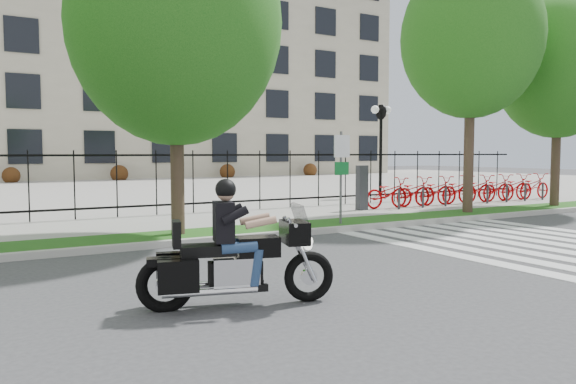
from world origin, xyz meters
TOP-DOWN VIEW (x-y plane):
  - ground at (0.00, 0.00)m, footprint 120.00×120.00m
  - curb at (0.00, 4.10)m, footprint 60.00×0.20m
  - grass_verge at (0.00, 4.95)m, footprint 60.00×1.50m
  - sidewalk at (0.00, 7.45)m, footprint 60.00×3.50m
  - plaza at (0.00, 25.00)m, footprint 80.00×34.00m
  - crosswalk_stripes at (4.83, 0.00)m, footprint 5.70×8.00m
  - iron_fence at (0.00, 9.20)m, footprint 30.00×0.06m
  - office_building at (0.00, 44.92)m, footprint 60.00×21.90m
  - lamp_post_right at (10.00, 12.00)m, footprint 1.06×0.70m
  - street_tree_1 at (-1.99, 4.95)m, footprint 4.95×4.95m
  - street_tree_2 at (7.81, 4.95)m, footprint 4.47×4.47m
  - street_tree_3 at (12.33, 4.95)m, footprint 4.46×4.46m
  - bike_share_station at (10.22, 7.20)m, footprint 10.09×0.89m
  - sign_pole_regulatory at (2.49, 4.58)m, footprint 0.50×0.09m
  - motorcycle_rider at (-3.24, -1.00)m, footprint 2.63×1.20m

SIDE VIEW (x-z plane):
  - ground at x=0.00m, z-range 0.00..0.00m
  - crosswalk_stripes at x=4.83m, z-range 0.00..0.01m
  - plaza at x=0.00m, z-range 0.00..0.10m
  - curb at x=0.00m, z-range 0.00..0.15m
  - grass_verge at x=0.00m, z-range 0.00..0.15m
  - sidewalk at x=0.00m, z-range 0.00..0.15m
  - bike_share_station at x=10.22m, z-range -0.06..1.44m
  - motorcycle_rider at x=-3.24m, z-range -0.35..1.73m
  - iron_fence at x=0.00m, z-range 0.15..2.15m
  - sign_pole_regulatory at x=2.49m, z-range 0.49..2.99m
  - lamp_post_right at x=10.00m, z-range 1.08..5.33m
  - street_tree_1 at x=-1.99m, z-range 1.18..8.96m
  - street_tree_3 at x=12.33m, z-range 1.36..8.94m
  - street_tree_2 at x=7.81m, z-range 1.65..9.80m
  - office_building at x=0.00m, z-range -0.11..20.04m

